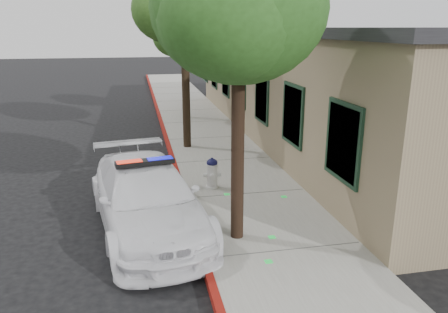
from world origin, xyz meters
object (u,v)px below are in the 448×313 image
police_car (147,197)px  street_tree_far (184,35)px  street_tree_near (240,16)px  clapboard_building (333,83)px  fire_hydrant (212,173)px  street_tree_mid (184,8)px

police_car → street_tree_far: (2.17, 11.34, 3.16)m
street_tree_near → street_tree_far: bearing=88.2°
clapboard_building → police_car: clapboard_building is taller
street_tree_far → fire_hydrant: bearing=-92.5°
police_car → street_tree_mid: (1.62, 6.16, 4.11)m
clapboard_building → police_car: 10.58m
fire_hydrant → street_tree_mid: (-0.13, 4.32, 4.29)m
street_tree_mid → fire_hydrant: bearing=-88.3°
clapboard_building → street_tree_far: (-5.42, 4.09, 1.77)m
fire_hydrant → street_tree_mid: size_ratio=0.13×
clapboard_building → street_tree_mid: street_tree_mid is taller
fire_hydrant → street_tree_mid: street_tree_mid is taller
fire_hydrant → street_tree_far: bearing=93.4°
street_tree_mid → street_tree_far: size_ratio=1.25×
police_car → street_tree_far: bearing=70.0°
street_tree_near → street_tree_mid: (-0.15, 7.18, 0.42)m
police_car → street_tree_far: 11.97m
fire_hydrant → street_tree_far: size_ratio=0.17×
clapboard_building → street_tree_near: street_tree_near is taller
clapboard_building → police_car: size_ratio=3.92×
street_tree_near → street_tree_far: size_ratio=1.15×
street_tree_near → clapboard_building: bearing=54.8°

